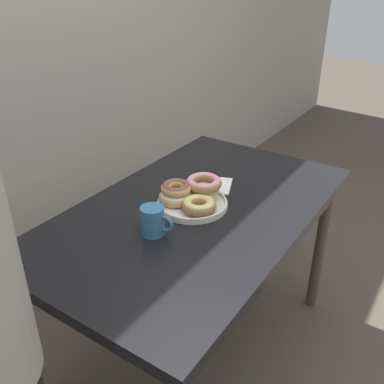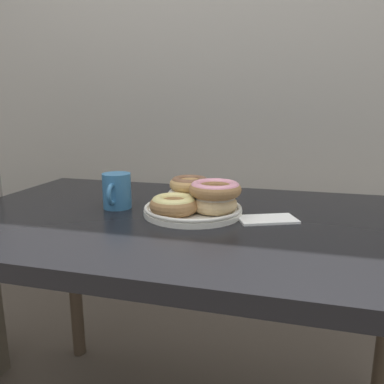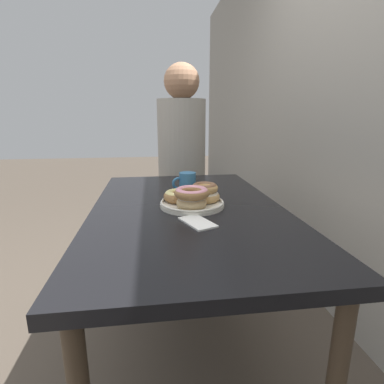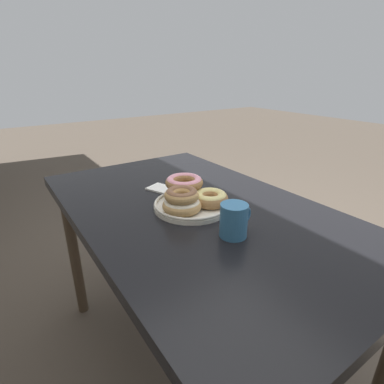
# 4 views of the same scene
# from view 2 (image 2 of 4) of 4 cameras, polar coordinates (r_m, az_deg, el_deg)

# --- Properties ---
(wall_back) EXTENTS (8.00, 0.05, 2.60)m
(wall_back) POSITION_cam_2_polar(r_m,az_deg,el_deg) (1.81, 7.59, 21.69)
(wall_back) COLOR #9E998E
(wall_back) RESTS_ON ground_plane
(dining_table) EXTENTS (1.27, 0.76, 0.74)m
(dining_table) POSITION_cam_2_polar(r_m,az_deg,el_deg) (1.00, -0.12, -7.86)
(dining_table) COLOR black
(dining_table) RESTS_ON ground_plane
(donut_plate) EXTENTS (0.28, 0.26, 0.09)m
(donut_plate) POSITION_cam_2_polar(r_m,az_deg,el_deg) (0.98, 0.49, -1.06)
(donut_plate) COLOR silver
(donut_plate) RESTS_ON dining_table
(coffee_mug) EXTENTS (0.08, 0.12, 0.10)m
(coffee_mug) POSITION_cam_2_polar(r_m,az_deg,el_deg) (1.06, -11.42, 0.22)
(coffee_mug) COLOR teal
(coffee_mug) RESTS_ON dining_table
(napkin) EXTENTS (0.16, 0.13, 0.01)m
(napkin) POSITION_cam_2_polar(r_m,az_deg,el_deg) (0.96, 11.42, -4.10)
(napkin) COLOR white
(napkin) RESTS_ON dining_table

